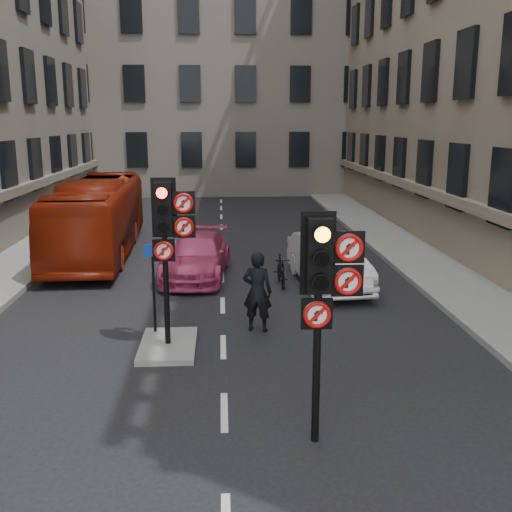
{
  "coord_description": "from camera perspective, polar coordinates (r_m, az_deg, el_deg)",
  "views": [
    {
      "loc": [
        -0.01,
        -7.36,
        4.87
      ],
      "look_at": [
        0.57,
        2.54,
        2.6
      ],
      "focal_mm": 42.0,
      "sensor_mm": 36.0,
      "label": 1
    }
  ],
  "objects": [
    {
      "name": "car_white",
      "position": [
        17.93,
        6.88,
        -0.47
      ],
      "size": [
        2.01,
        4.71,
        1.51
      ],
      "primitive_type": "imported",
      "rotation": [
        0.0,
        0.0,
        0.09
      ],
      "color": "white",
      "rests_on": "ground"
    },
    {
      "name": "pavement_right",
      "position": [
        21.21,
        16.59,
        -0.71
      ],
      "size": [
        3.0,
        50.0,
        0.16
      ],
      "primitive_type": "cube",
      "color": "gray",
      "rests_on": "ground"
    },
    {
      "name": "pavement_left",
      "position": [
        21.2,
        -23.11,
        -1.22
      ],
      "size": [
        3.0,
        50.0,
        0.16
      ],
      "primitive_type": "cube",
      "color": "gray",
      "rests_on": "ground"
    },
    {
      "name": "building_far",
      "position": [
        45.65,
        -3.55,
        19.32
      ],
      "size": [
        30.0,
        14.0,
        20.0
      ],
      "primitive_type": "cube",
      "color": "slate",
      "rests_on": "ground"
    },
    {
      "name": "ground",
      "position": [
        8.83,
        -2.94,
        -20.61
      ],
      "size": [
        120.0,
        120.0,
        0.0
      ],
      "primitive_type": "plane",
      "color": "black",
      "rests_on": "ground"
    },
    {
      "name": "centre_island",
      "position": [
        13.32,
        -8.37,
        -8.42
      ],
      "size": [
        1.2,
        2.0,
        0.12
      ],
      "primitive_type": "cube",
      "color": "gray",
      "rests_on": "ground"
    },
    {
      "name": "info_sign",
      "position": [
        13.62,
        -9.77,
        -1.86
      ],
      "size": [
        0.35,
        0.11,
        2.05
      ],
      "rotation": [
        0.0,
        0.0,
        -0.03
      ],
      "color": "black",
      "rests_on": "centre_island"
    },
    {
      "name": "motorcyclist",
      "position": [
        13.95,
        0.13,
        -3.41
      ],
      "size": [
        0.8,
        0.63,
        1.91
      ],
      "primitive_type": "imported",
      "rotation": [
        0.0,
        0.0,
        2.86
      ],
      "color": "black",
      "rests_on": "ground"
    },
    {
      "name": "signal_near",
      "position": [
        8.79,
        6.54,
        -2.28
      ],
      "size": [
        0.91,
        0.4,
        3.58
      ],
      "color": "black",
      "rests_on": "ground"
    },
    {
      "name": "car_pink",
      "position": [
        18.93,
        -5.67,
        -0.02
      ],
      "size": [
        2.29,
        4.72,
        1.32
      ],
      "primitive_type": "imported",
      "rotation": [
        0.0,
        0.0,
        -0.1
      ],
      "color": "#C3396A",
      "rests_on": "ground"
    },
    {
      "name": "motorcycle",
      "position": [
        17.83,
        2.39,
        -1.42
      ],
      "size": [
        0.49,
        1.57,
        0.93
      ],
      "primitive_type": "imported",
      "rotation": [
        0.0,
        0.0,
        0.03
      ],
      "color": "black",
      "rests_on": "ground"
    },
    {
      "name": "car_silver",
      "position": [
        19.17,
        -6.69,
        0.1
      ],
      "size": [
        1.66,
        3.89,
        1.31
      ],
      "primitive_type": "imported",
      "rotation": [
        0.0,
        0.0,
        -0.03
      ],
      "color": "#94969B",
      "rests_on": "ground"
    },
    {
      "name": "signal_far",
      "position": [
        12.59,
        -8.37,
        2.84
      ],
      "size": [
        0.91,
        0.4,
        3.58
      ],
      "color": "black",
      "rests_on": "centre_island"
    },
    {
      "name": "bus_red",
      "position": [
        22.65,
        -14.8,
        3.6
      ],
      "size": [
        2.69,
        10.0,
        2.76
      ],
      "primitive_type": "imported",
      "rotation": [
        0.0,
        0.0,
        0.04
      ],
      "color": "maroon",
      "rests_on": "ground"
    }
  ]
}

